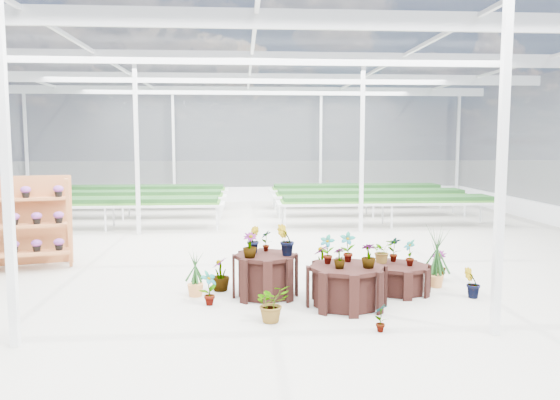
{
  "coord_description": "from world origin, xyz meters",
  "views": [
    {
      "loc": [
        -0.24,
        -10.6,
        2.48
      ],
      "look_at": [
        0.52,
        0.31,
        1.3
      ],
      "focal_mm": 35.0,
      "sensor_mm": 36.0,
      "label": 1
    }
  ],
  "objects": [
    {
      "name": "greenhouse_shell",
      "position": [
        0.0,
        0.0,
        2.25
      ],
      "size": [
        18.0,
        24.0,
        4.5
      ],
      "primitive_type": null,
      "color": "white",
      "rests_on": "ground"
    },
    {
      "name": "plinth_low",
      "position": [
        2.32,
        -1.97,
        0.23
      ],
      "size": [
        1.03,
        1.03,
        0.46
      ],
      "primitive_type": "cylinder",
      "rotation": [
        0.0,
        0.0,
        0.01
      ],
      "color": "black",
      "rests_on": "ground"
    },
    {
      "name": "plinth_mid",
      "position": [
        1.32,
        -2.67,
        0.31
      ],
      "size": [
        1.19,
        1.19,
        0.62
      ],
      "primitive_type": "cylinder",
      "rotation": [
        0.0,
        0.0,
        -0.01
      ],
      "color": "black",
      "rests_on": "ground"
    },
    {
      "name": "ground_plane",
      "position": [
        0.0,
        0.0,
        0.0
      ],
      "size": [
        24.0,
        24.0,
        0.0
      ],
      "primitive_type": "plane",
      "color": "gray",
      "rests_on": "ground"
    },
    {
      "name": "plinth_tall",
      "position": [
        0.12,
        -2.07,
        0.34
      ],
      "size": [
        1.04,
        1.04,
        0.69
      ],
      "primitive_type": "cylinder",
      "rotation": [
        0.0,
        0.0,
        0.03
      ],
      "color": "black",
      "rests_on": "ground"
    },
    {
      "name": "steel_frame",
      "position": [
        0.0,
        0.0,
        2.25
      ],
      "size": [
        18.0,
        24.0,
        4.5
      ],
      "primitive_type": null,
      "color": "silver",
      "rests_on": "ground"
    },
    {
      "name": "nursery_plants",
      "position": [
        1.17,
        -2.0,
        0.48
      ],
      "size": [
        4.72,
        3.09,
        1.19
      ],
      "color": "#194019",
      "rests_on": "ground"
    },
    {
      "name": "nursery_benches",
      "position": [
        0.0,
        7.2,
        0.42
      ],
      "size": [
        16.0,
        7.0,
        0.84
      ],
      "primitive_type": null,
      "color": "silver",
      "rests_on": "ground"
    },
    {
      "name": "shelf_rack",
      "position": [
        -4.45,
        0.22,
        0.9
      ],
      "size": [
        1.86,
        1.29,
        1.8
      ],
      "primitive_type": null,
      "rotation": [
        0.0,
        0.0,
        0.25
      ],
      "color": "#AE6335",
      "rests_on": "ground"
    }
  ]
}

